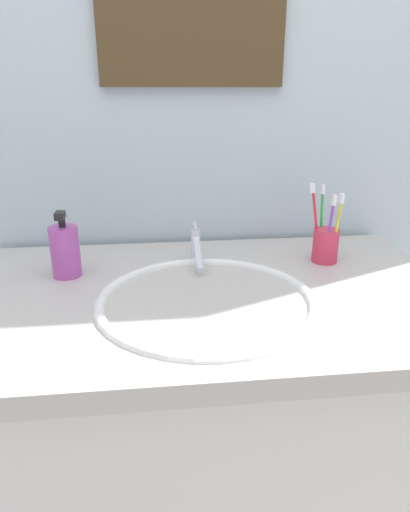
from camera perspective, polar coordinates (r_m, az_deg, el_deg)
The scene contains 10 objects.
tiled_wall_back at distance 1.29m, azimuth -1.67°, elevation 14.93°, with size 2.31×0.04×2.40m, color silver.
vanity_counter at distance 1.25m, azimuth 0.32°, elevation -23.35°, with size 1.11×0.68×0.91m.
sink_basin at distance 0.96m, azimuth 0.20°, elevation -7.56°, with size 0.47×0.47×0.10m.
faucet at distance 1.13m, azimuth -1.08°, elevation 1.05°, with size 0.02×0.16×0.09m.
toothbrush_cup at distance 1.18m, azimuth 15.12°, elevation 1.31°, with size 0.07×0.07×0.09m, color #D8334C.
toothbrush_red at distance 1.16m, azimuth 13.93°, elevation 4.83°, with size 0.04×0.03×0.20m.
toothbrush_yellow at distance 1.15m, azimuth 16.56°, elevation 3.95°, with size 0.01×0.03×0.18m.
toothbrush_purple at distance 1.14m, azimuth 15.70°, elevation 3.82°, with size 0.01×0.03×0.18m.
toothbrush_green at distance 1.18m, azimuth 14.67°, elevation 4.87°, with size 0.01×0.03×0.19m.
soap_dispenser at distance 1.10m, azimuth -17.45°, elevation 0.67°, with size 0.07×0.07×0.16m.
Camera 1 is at (-0.11, -0.90, 1.32)m, focal length 31.30 mm.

